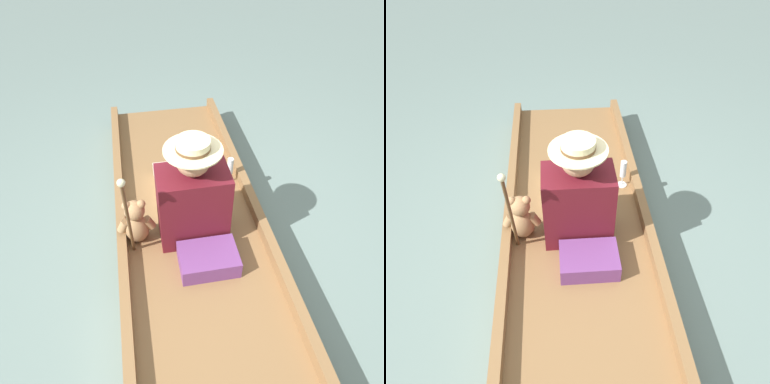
% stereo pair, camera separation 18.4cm
% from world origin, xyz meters
% --- Properties ---
extents(ground_plane, '(16.00, 16.00, 0.00)m').
position_xyz_m(ground_plane, '(0.00, 0.00, 0.00)').
color(ground_plane, slate).
extents(punt_boat, '(1.00, 3.35, 0.24)m').
position_xyz_m(punt_boat, '(0.00, 0.00, 0.08)').
color(punt_boat, brown).
rests_on(punt_boat, ground_plane).
extents(seat_cushion, '(0.36, 0.25, 0.12)m').
position_xyz_m(seat_cushion, '(0.05, -0.23, 0.22)').
color(seat_cushion, '#6B3875').
rests_on(seat_cushion, punt_boat).
extents(seated_person, '(0.44, 0.84, 0.77)m').
position_xyz_m(seated_person, '(0.00, 0.14, 0.42)').
color(seated_person, white).
rests_on(seated_person, punt_boat).
extents(teddy_bear, '(0.25, 0.15, 0.36)m').
position_xyz_m(teddy_bear, '(-0.37, 0.06, 0.32)').
color(teddy_bear, '#9E754C').
rests_on(teddy_bear, punt_boat).
extents(wine_glass, '(0.08, 0.08, 0.23)m').
position_xyz_m(wine_glass, '(0.37, 0.51, 0.29)').
color(wine_glass, silver).
rests_on(wine_glass, punt_boat).
extents(walking_cane, '(0.04, 0.19, 0.74)m').
position_xyz_m(walking_cane, '(-0.40, -0.12, 0.59)').
color(walking_cane, brown).
rests_on(walking_cane, punt_boat).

